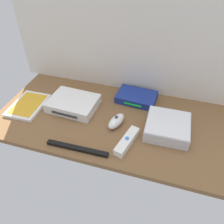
# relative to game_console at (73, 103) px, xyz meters

# --- Properties ---
(ground_plane) EXTENTS (1.00, 0.48, 0.02)m
(ground_plane) POSITION_rel_game_console_xyz_m (0.19, -0.03, -0.03)
(ground_plane) COLOR brown
(ground_plane) RESTS_ON ground
(back_wall) EXTENTS (1.10, 0.01, 0.64)m
(back_wall) POSITION_rel_game_console_xyz_m (0.19, 0.22, 0.30)
(back_wall) COLOR silver
(back_wall) RESTS_ON ground
(game_console) EXTENTS (0.22, 0.17, 0.04)m
(game_console) POSITION_rel_game_console_xyz_m (0.00, 0.00, 0.00)
(game_console) COLOR white
(game_console) RESTS_ON ground_plane
(mini_computer) EXTENTS (0.17, 0.17, 0.05)m
(mini_computer) POSITION_rel_game_console_xyz_m (0.42, -0.03, 0.00)
(mini_computer) COLOR silver
(mini_computer) RESTS_ON ground_plane
(game_case) EXTENTS (0.14, 0.19, 0.02)m
(game_case) POSITION_rel_game_console_xyz_m (-0.20, -0.06, -0.01)
(game_case) COLOR white
(game_case) RESTS_ON ground_plane
(network_router) EXTENTS (0.19, 0.13, 0.03)m
(network_router) POSITION_rel_game_console_xyz_m (0.26, 0.14, -0.00)
(network_router) COLOR navy
(network_router) RESTS_ON ground_plane
(remote_wand) EXTENTS (0.07, 0.15, 0.03)m
(remote_wand) POSITION_rel_game_console_xyz_m (0.29, -0.15, -0.01)
(remote_wand) COLOR white
(remote_wand) RESTS_ON ground_plane
(remote_nunchuk) EXTENTS (0.07, 0.11, 0.05)m
(remote_nunchuk) POSITION_rel_game_console_xyz_m (0.22, -0.05, -0.00)
(remote_nunchuk) COLOR white
(remote_nunchuk) RESTS_ON ground_plane
(sensor_bar) EXTENTS (0.24, 0.02, 0.01)m
(sensor_bar) POSITION_rel_game_console_xyz_m (0.12, -0.23, -0.01)
(sensor_bar) COLOR black
(sensor_bar) RESTS_ON ground_plane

